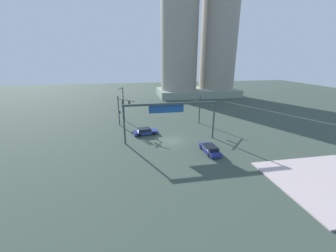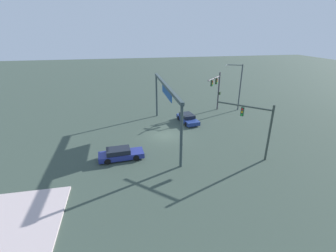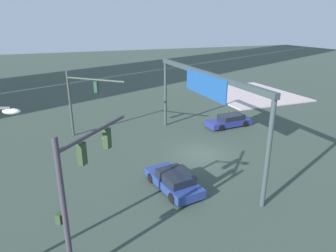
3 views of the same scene
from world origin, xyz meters
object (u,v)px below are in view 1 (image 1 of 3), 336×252
Objects in this scene: traffic_signal_opposite_side at (122,107)px; sedan_car_waiting_far at (210,149)px; streetlamp_curved_arm at (123,102)px; sedan_car_approaching at (145,131)px; traffic_signal_near_corner at (197,106)px.

sedan_car_waiting_far is at bearing -5.98° from traffic_signal_opposite_side.
traffic_signal_opposite_side is 3.76m from streetlamp_curved_arm.
traffic_signal_opposite_side is at bearing 116.63° from sedan_car_approaching.
traffic_signal_near_corner is 1.25× the size of sedan_car_waiting_far.
streetlamp_curved_arm is 1.63× the size of sedan_car_approaching.
traffic_signal_opposite_side is 1.32× the size of sedan_car_waiting_far.
traffic_signal_near_corner is at bearing 11.46° from sedan_car_approaching.
streetlamp_curved_arm is at bearing 104.49° from sedan_car_approaching.
traffic_signal_near_corner is 12.49m from sedan_car_approaching.
traffic_signal_near_corner is 0.79× the size of streetlamp_curved_arm.
traffic_signal_near_corner is at bearing -13.27° from sedan_car_waiting_far.
traffic_signal_near_corner is at bearing 37.45° from traffic_signal_opposite_side.
sedan_car_approaching is at bearing 38.46° from sedan_car_waiting_far.
sedan_car_waiting_far is (13.09, -19.51, -3.89)m from streetlamp_curved_arm.
sedan_car_approaching is at bearing -26.64° from traffic_signal_near_corner.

